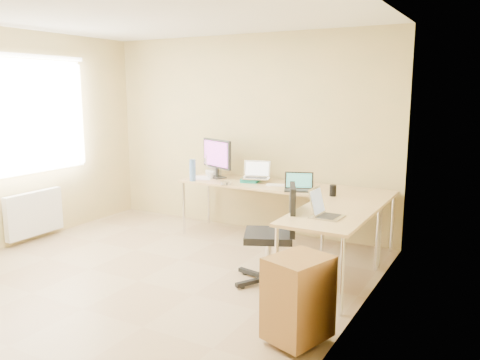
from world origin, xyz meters
The scene contains 24 objects.
floor centered at (0.00, 0.00, 0.00)m, with size 4.50×4.50×0.00m, color tan.
ceiling centered at (0.00, 0.00, 2.60)m, with size 4.50×4.50×0.00m, color white.
wall_back centered at (0.00, 2.25, 1.30)m, with size 4.50×4.50×0.00m, color tan.
wall_right centered at (2.10, 0.00, 1.30)m, with size 4.50×4.50×0.00m, color tan.
desk_main centered at (0.72, 1.85, 0.36)m, with size 2.65×0.70×0.73m, color tan.
desk_return centered at (1.70, 0.85, 0.36)m, with size 0.70×1.30×0.73m, color tan.
monitor centered at (-0.25, 1.90, 0.99)m, with size 0.60×0.19×0.52m, color #272727.
book_stack centered at (0.27, 1.89, 0.75)m, with size 0.21×0.29×0.05m, color #158580.
laptop_center centered at (0.36, 1.85, 0.89)m, with size 0.34×0.26×0.22m, color silver.
laptop_black centered at (1.03, 1.64, 0.83)m, with size 0.33×0.24×0.21m, color black.
keyboard centered at (0.74, 1.80, 0.74)m, with size 0.37×0.10×0.02m, color white.
mouse centered at (0.89, 1.69, 0.75)m, with size 0.11×0.07×0.04m, color white.
mug centered at (-0.29, 1.80, 0.77)m, with size 0.09×0.09×0.09m, color silver.
cd_stack centered at (0.10, 1.55, 0.75)m, with size 0.13×0.13×0.03m, color silver.
water_bottle centered at (-0.40, 1.55, 0.87)m, with size 0.08×0.08×0.28m, color #5580BF.
papers centered at (-0.40, 1.77, 0.73)m, with size 0.22×0.31×0.01m, color white.
white_box centered at (-0.40, 2.05, 0.76)m, with size 0.19×0.14×0.07m, color silver.
desk_fan centered at (-0.38, 2.05, 0.88)m, with size 0.24×0.24×0.30m, color beige.
black_cup centered at (1.47, 1.55, 0.79)m, with size 0.07×0.07×0.12m, color black.
laptop_return centered at (1.72, 0.65, 0.84)m, with size 0.25×0.32×0.21m, color #AAAAAA.
office_chair centered at (1.14, 0.62, 0.50)m, with size 0.60×0.60×1.00m, color black.
cabinet centered at (1.85, -0.33, 0.36)m, with size 0.37×0.45×0.63m, color brown.
radiator centered at (-2.03, 0.40, 0.35)m, with size 0.09×0.80×0.55m, color white.
window centered at (-2.05, 0.40, 1.55)m, with size 0.10×1.80×1.40m, color white.
Camera 1 is at (3.13, -3.50, 1.88)m, focal length 36.35 mm.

